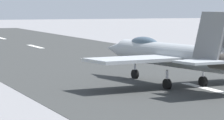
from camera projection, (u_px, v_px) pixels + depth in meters
name	position (u px, v px, depth m)	size (l,w,h in m)	color
ground_plane	(208.00, 89.00, 48.32)	(400.00, 400.00, 0.00)	gray
runway_strip	(208.00, 89.00, 48.31)	(240.00, 26.00, 0.02)	#313332
fighter_jet	(172.00, 54.00, 50.23)	(18.01, 14.60, 5.54)	#9A9FA4
crew_person	(211.00, 55.00, 68.54)	(0.70, 0.36, 1.67)	#1E2338
marker_cone_far	(212.00, 56.00, 74.65)	(0.44, 0.44, 0.55)	orange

